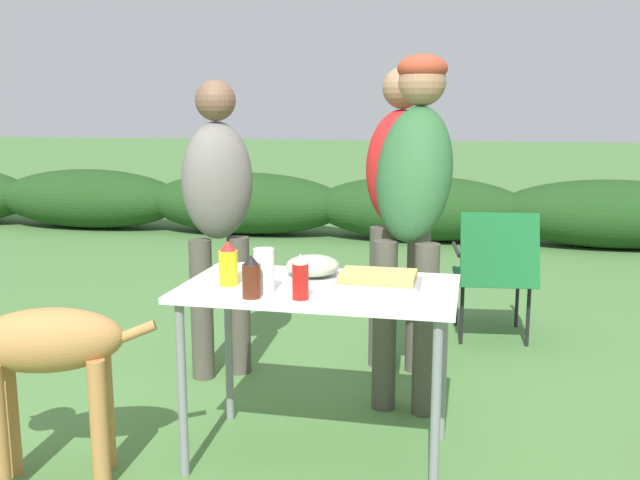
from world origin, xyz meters
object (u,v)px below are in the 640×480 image
(dog, at_px, (35,352))
(standing_person_in_red_jacket, at_px, (218,204))
(paper_cup_stack, at_px, (264,271))
(standing_person_in_navy_coat, at_px, (401,193))
(ketchup_bottle, at_px, (300,278))
(bbq_sauce_bottle, at_px, (251,278))
(mustard_bottle, at_px, (228,264))
(folding_table, at_px, (319,304))
(standing_person_with_beanie, at_px, (414,187))
(food_tray, at_px, (378,279))
(plate_stack, at_px, (244,271))
(camp_chair_green_behind_table, at_px, (495,268))
(mixing_bowl, at_px, (313,266))

(dog, bearing_deg, standing_person_in_red_jacket, -34.46)
(paper_cup_stack, height_order, standing_person_in_navy_coat, standing_person_in_navy_coat)
(ketchup_bottle, height_order, bbq_sauce_bottle, ketchup_bottle)
(mustard_bottle, bearing_deg, folding_table, 11.15)
(standing_person_with_beanie, distance_m, dog, 1.80)
(food_tray, xyz_separation_m, plate_stack, (-0.59, 0.07, -0.01))
(ketchup_bottle, distance_m, standing_person_with_beanie, 0.98)
(folding_table, height_order, standing_person_in_navy_coat, standing_person_in_navy_coat)
(ketchup_bottle, xyz_separation_m, standing_person_with_beanie, (0.34, 0.88, 0.25))
(standing_person_in_navy_coat, height_order, dog, standing_person_in_navy_coat)
(bbq_sauce_bottle, xyz_separation_m, standing_person_with_beanie, (0.52, 0.90, 0.26))
(camp_chair_green_behind_table, bearing_deg, ketchup_bottle, -117.80)
(ketchup_bottle, relative_size, dog, 0.20)
(standing_person_in_red_jacket, bearing_deg, mixing_bowl, -78.96)
(mixing_bowl, distance_m, standing_person_in_navy_coat, 1.02)
(plate_stack, xyz_separation_m, standing_person_with_beanie, (0.67, 0.54, 0.32))
(camp_chair_green_behind_table, bearing_deg, standing_person_in_navy_coat, -137.78)
(plate_stack, bearing_deg, standing_person_with_beanie, 38.57)
(bbq_sauce_bottle, xyz_separation_m, standing_person_in_red_jacket, (-0.51, 1.04, 0.13))
(food_tray, bearing_deg, mixing_bowl, 159.86)
(paper_cup_stack, height_order, mustard_bottle, mustard_bottle)
(food_tray, distance_m, standing_person_in_navy_coat, 1.09)
(folding_table, xyz_separation_m, ketchup_bottle, (-0.02, -0.22, 0.16))
(plate_stack, xyz_separation_m, dog, (-0.65, -0.56, -0.22))
(ketchup_bottle, distance_m, standing_person_in_red_jacket, 1.24)
(plate_stack, xyz_separation_m, mixing_bowl, (0.30, 0.03, 0.03))
(dog, bearing_deg, food_tray, -90.00)
(mustard_bottle, bearing_deg, standing_person_in_red_jacket, 112.71)
(standing_person_in_red_jacket, bearing_deg, ketchup_bottle, -90.31)
(standing_person_with_beanie, distance_m, standing_person_in_navy_coat, 0.48)
(dog, relative_size, camp_chair_green_behind_table, 1.02)
(food_tray, bearing_deg, bbq_sauce_bottle, -146.53)
(ketchup_bottle, height_order, camp_chair_green_behind_table, ketchup_bottle)
(folding_table, bearing_deg, mixing_bowl, 112.00)
(plate_stack, bearing_deg, paper_cup_stack, -57.63)
(dog, distance_m, camp_chair_green_behind_table, 2.77)
(dog, bearing_deg, paper_cup_stack, -92.50)
(ketchup_bottle, bearing_deg, food_tray, 46.54)
(food_tray, distance_m, camp_chair_green_behind_table, 1.77)
(mustard_bottle, height_order, dog, mustard_bottle)
(plate_stack, bearing_deg, ketchup_bottle, -45.53)
(mixing_bowl, distance_m, standing_person_in_red_jacket, 0.93)
(standing_person_with_beanie, relative_size, standing_person_in_red_jacket, 1.07)
(mixing_bowl, xyz_separation_m, standing_person_in_red_jacket, (-0.66, 0.64, 0.16))
(mixing_bowl, height_order, mustard_bottle, mustard_bottle)
(folding_table, xyz_separation_m, mixing_bowl, (-0.06, 0.16, 0.12))
(ketchup_bottle, bearing_deg, paper_cup_stack, 157.61)
(ketchup_bottle, distance_m, camp_chair_green_behind_table, 2.11)
(plate_stack, height_order, mustard_bottle, mustard_bottle)
(mixing_bowl, relative_size, standing_person_in_navy_coat, 0.14)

